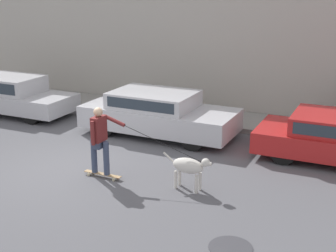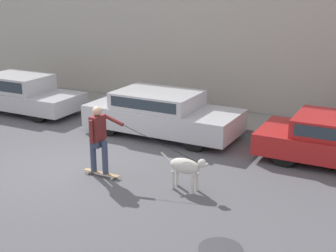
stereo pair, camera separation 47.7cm
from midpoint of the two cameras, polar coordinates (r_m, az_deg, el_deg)
name	(u,v)px [view 1 (the left image)]	position (r m, az deg, el deg)	size (l,w,h in m)	color
ground_plane	(75,168)	(11.32, -12.46, -5.00)	(36.00, 36.00, 0.00)	#545459
back_wall	(180,32)	(15.91, 0.62, 11.39)	(32.00, 0.30, 5.18)	#ADA89E
sidewalk_curb	(166,112)	(15.41, -1.08, 1.67)	(30.00, 1.84, 0.15)	gray
parked_car_0	(13,96)	(16.31, -19.12, 3.50)	(4.07, 1.67, 1.25)	black
parked_car_1	(158,113)	(13.26, -2.24, 1.53)	(4.40, 1.90, 1.24)	black
dog	(189,167)	(9.76, 1.19, -5.00)	(1.13, 0.37, 0.76)	beige
skateboarder	(100,138)	(10.37, -9.61, -1.47)	(2.83, 0.54, 1.61)	beige
manhole_cover	(231,247)	(7.99, 5.89, -14.53)	(0.73, 0.73, 0.01)	#38383D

